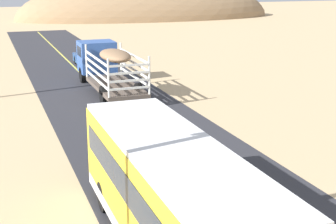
% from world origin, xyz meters
% --- Properties ---
extents(livestock_truck, '(2.53, 9.70, 3.02)m').
position_xyz_m(livestock_truck, '(0.60, 21.08, 1.79)').
color(livestock_truck, '#3359A5').
rests_on(livestock_truck, road_surface).
extents(bus, '(2.54, 10.00, 3.21)m').
position_xyz_m(bus, '(-2.53, -0.45, 1.75)').
color(bus, gold).
rests_on(bus, road_surface).
extents(car_far, '(1.80, 4.40, 1.46)m').
position_xyz_m(car_far, '(1.22, 30.03, 0.69)').
color(car_far, '#264C8C').
rests_on(car_far, road_surface).
extents(distant_hill, '(47.76, 19.91, 14.57)m').
position_xyz_m(distant_hill, '(21.74, 76.40, 0.00)').
color(distant_hill, '#957553').
rests_on(distant_hill, ground).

